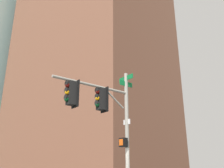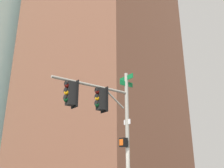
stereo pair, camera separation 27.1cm
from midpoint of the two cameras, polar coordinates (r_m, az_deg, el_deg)
The scene contains 5 objects.
signal_pole_assembly at distance 11.01m, azimuth -1.25°, elevation -6.19°, with size 1.51×4.25×6.18m.
building_brick_nearside at distance 51.07m, azimuth -2.81°, elevation 11.53°, with size 25.88×21.84×54.72m, color brown.
building_brick_midblock at distance 53.13m, azimuth -6.02°, elevation 4.89°, with size 16.44×19.90×45.67m, color brown.
building_glass_tower at distance 69.68m, azimuth -23.58°, elevation 7.58°, with size 24.90×28.14×61.30m, color #9EC6C1.
building_brick_farside at distance 60.68m, azimuth -8.56°, elevation 4.13°, with size 21.46×16.51×49.95m, color brown.
Camera 2 is at (-6.70, 9.02, 1.71)m, focal length 39.07 mm.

